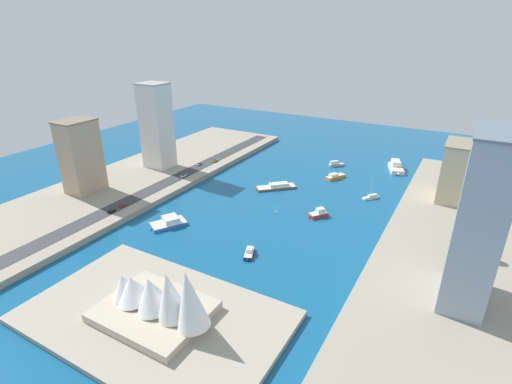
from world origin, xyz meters
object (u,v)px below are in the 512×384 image
(yacht_sleek_gray, at_px, (336,164))
(water_taxi_orange, at_px, (335,176))
(tugboat_red, at_px, (318,214))
(patrol_launch_navy, at_px, (249,253))
(pickup_red, at_px, (123,205))
(opera_landmark, at_px, (158,299))
(catamaran_blue, at_px, (169,222))
(traffic_light_waterfront, at_px, (179,175))
(hotel_broad_white, at_px, (157,126))
(office_block_beige, at_px, (461,172))
(apartment_midrise_tan, at_px, (81,156))
(suv_black, at_px, (111,211))
(ferry_white_commuter, at_px, (396,167))
(sedan_silver, at_px, (199,164))
(tower_tall_glass, at_px, (479,222))
(van_white, at_px, (183,175))
(barge_flat_brown, at_px, (277,186))
(taxi_yellow_cab, at_px, (215,160))
(sailboat_small_white, at_px, (371,197))

(yacht_sleek_gray, relative_size, water_taxi_orange, 0.67)
(tugboat_red, bearing_deg, patrol_launch_navy, 75.76)
(pickup_red, xyz_separation_m, opera_landmark, (-75.18, 53.95, 5.54))
(catamaran_blue, relative_size, traffic_light_waterfront, 3.06)
(hotel_broad_white, bearing_deg, office_block_beige, -168.05)
(apartment_midrise_tan, xyz_separation_m, suv_black, (-35.57, 13.47, -19.88))
(ferry_white_commuter, height_order, hotel_broad_white, hotel_broad_white)
(tugboat_red, bearing_deg, suv_black, 30.46)
(sedan_silver, xyz_separation_m, traffic_light_waterfront, (-7.66, 30.05, 3.45))
(yacht_sleek_gray, bearing_deg, traffic_light_waterfront, 49.19)
(yacht_sleek_gray, height_order, tower_tall_glass, tower_tall_glass)
(traffic_light_waterfront, bearing_deg, apartment_midrise_tan, 44.19)
(ferry_white_commuter, xyz_separation_m, opera_landmark, (38.87, 192.30, 7.38))
(tower_tall_glass, height_order, opera_landmark, tower_tall_glass)
(sedan_silver, bearing_deg, traffic_light_waterfront, 104.30)
(traffic_light_waterfront, bearing_deg, hotel_broad_white, -28.14)
(hotel_broad_white, bearing_deg, apartment_midrise_tan, 81.12)
(catamaran_blue, bearing_deg, tower_tall_glass, -177.65)
(yacht_sleek_gray, bearing_deg, van_white, 45.32)
(barge_flat_brown, relative_size, tugboat_red, 2.08)
(sedan_silver, xyz_separation_m, taxi_yellow_cab, (-5.06, -11.23, 0.05))
(tower_tall_glass, relative_size, sedan_silver, 14.10)
(hotel_broad_white, bearing_deg, sailboat_small_white, -170.36)
(catamaran_blue, bearing_deg, pickup_red, 0.71)
(hotel_broad_white, bearing_deg, catamaran_blue, 134.91)
(tugboat_red, height_order, ferry_white_commuter, ferry_white_commuter)
(water_taxi_orange, height_order, office_block_beige, office_block_beige)
(tugboat_red, relative_size, apartment_midrise_tan, 0.26)
(van_white, bearing_deg, hotel_broad_white, -17.81)
(van_white, bearing_deg, pickup_red, 89.69)
(ferry_white_commuter, height_order, sedan_silver, ferry_white_commuter)
(catamaran_blue, relative_size, sedan_silver, 4.60)
(apartment_midrise_tan, bearing_deg, ferry_white_commuter, -138.29)
(catamaran_blue, bearing_deg, office_block_beige, -141.65)
(sailboat_small_white, bearing_deg, tugboat_red, 63.16)
(hotel_broad_white, height_order, van_white, hotel_broad_white)
(sedan_silver, distance_m, taxi_yellow_cab, 12.32)
(barge_flat_brown, distance_m, tower_tall_glass, 127.31)
(sedan_silver, bearing_deg, hotel_broad_white, 31.87)
(yacht_sleek_gray, bearing_deg, sedan_silver, 33.81)
(ferry_white_commuter, relative_size, sedan_silver, 5.04)
(sedan_silver, bearing_deg, suv_black, 93.38)
(patrol_launch_navy, xyz_separation_m, sailboat_small_white, (-30.85, -85.88, -0.03))
(water_taxi_orange, xyz_separation_m, sedan_silver, (87.19, 30.22, 2.64))
(sailboat_small_white, distance_m, suv_black, 143.04)
(catamaran_blue, relative_size, tugboat_red, 1.82)
(tower_tall_glass, bearing_deg, pickup_red, 2.03)
(catamaran_blue, distance_m, office_block_beige, 157.02)
(catamaran_blue, distance_m, sailboat_small_white, 114.32)
(barge_flat_brown, xyz_separation_m, opera_landmark, (-18.00, 123.40, 8.44))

